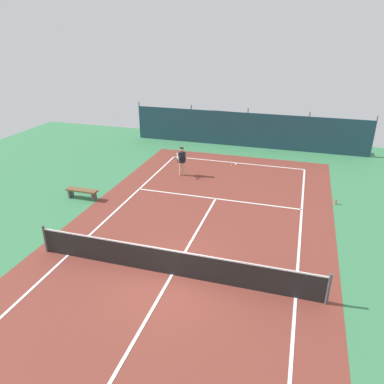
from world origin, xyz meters
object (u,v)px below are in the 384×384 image
(tennis_player, at_px, (182,159))
(parked_car, at_px, (218,124))
(tennis_ball_near_player, at_px, (232,165))
(tennis_net, at_px, (172,262))
(water_bottle, at_px, (336,202))
(courtside_bench, at_px, (82,192))

(tennis_player, distance_m, parked_car, 9.16)
(tennis_player, height_order, tennis_ball_near_player, tennis_player)
(tennis_net, distance_m, tennis_player, 9.33)
(parked_car, bearing_deg, tennis_ball_near_player, 116.22)
(tennis_net, height_order, water_bottle, tennis_net)
(tennis_player, xyz_separation_m, courtside_bench, (-3.71, -4.42, -0.59))
(tennis_player, xyz_separation_m, water_bottle, (8.24, -1.48, -0.84))
(tennis_player, relative_size, parked_car, 0.38)
(courtside_bench, bearing_deg, parked_car, 74.85)
(tennis_player, distance_m, courtside_bench, 5.80)
(tennis_net, height_order, tennis_player, tennis_player)
(tennis_net, xyz_separation_m, parked_car, (-2.63, 18.10, 0.33))
(parked_car, height_order, water_bottle, parked_car)
(tennis_net, xyz_separation_m, water_bottle, (5.64, 7.47, -0.39))
(parked_car, xyz_separation_m, courtside_bench, (-3.68, -13.57, -0.46))
(parked_car, xyz_separation_m, water_bottle, (8.28, -10.63, -0.72))
(tennis_net, xyz_separation_m, tennis_ball_near_player, (-0.18, 11.32, -0.48))
(water_bottle, bearing_deg, tennis_net, -127.06)
(tennis_ball_near_player, height_order, water_bottle, water_bottle)
(tennis_player, relative_size, tennis_ball_near_player, 24.85)
(tennis_ball_near_player, relative_size, parked_car, 0.02)
(parked_car, bearing_deg, tennis_net, 104.60)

